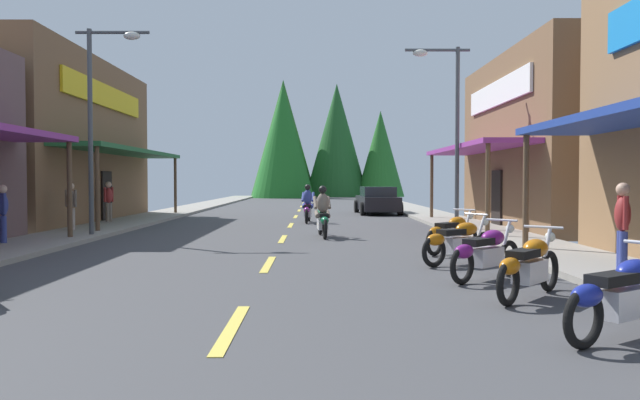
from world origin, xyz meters
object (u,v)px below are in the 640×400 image
at_px(parked_car_curbside, 377,201).
at_px(rider_cruising_trailing, 308,207).
at_px(motorcycle_parked_right_1, 623,295).
at_px(pedestrian_strolling, 71,204).
at_px(motorcycle_parked_right_2, 529,265).
at_px(motorcycle_parked_right_4, 459,241).
at_px(pedestrian_waiting, 622,224).
at_px(streetlamp_right, 447,112).
at_px(motorcycle_parked_right_5, 452,233).
at_px(rider_cruising_lead, 323,216).
at_px(motorcycle_parked_right_3, 486,252).
at_px(pedestrian_by_shop, 3,211).
at_px(streetlamp_left, 101,102).
at_px(pedestrian_browsing, 109,200).

bearing_deg(parked_car_curbside, rider_cruising_trailing, 149.28).
height_order(motorcycle_parked_right_1, pedestrian_strolling, pedestrian_strolling).
bearing_deg(motorcycle_parked_right_2, motorcycle_parked_right_4, 44.15).
bearing_deg(pedestrian_waiting, pedestrian_strolling, -20.07).
height_order(streetlamp_right, motorcycle_parked_right_5, streetlamp_right).
xyz_separation_m(motorcycle_parked_right_4, rider_cruising_trailing, (-3.28, 12.43, 0.17)).
xyz_separation_m(motorcycle_parked_right_2, rider_cruising_lead, (-2.92, 9.66, 0.17)).
bearing_deg(motorcycle_parked_right_3, motorcycle_parked_right_1, -127.39).
xyz_separation_m(streetlamp_right, pedestrian_by_shop, (-12.50, -4.76, -3.10)).
distance_m(streetlamp_left, pedestrian_by_shop, 4.31).
distance_m(motorcycle_parked_right_3, pedestrian_strolling, 14.27).
relative_size(motorcycle_parked_right_2, motorcycle_parked_right_4, 0.93).
bearing_deg(pedestrian_strolling, streetlamp_right, -52.15).
bearing_deg(motorcycle_parked_right_2, streetlamp_right, 35.01).
distance_m(motorcycle_parked_right_1, pedestrian_strolling, 17.37).
xyz_separation_m(motorcycle_parked_right_2, parked_car_curbside, (0.03, 22.54, 0.20)).
bearing_deg(rider_cruising_lead, pedestrian_strolling, 76.29).
height_order(motorcycle_parked_right_5, pedestrian_strolling, pedestrian_strolling).
xyz_separation_m(motorcycle_parked_right_1, pedestrian_waiting, (1.95, 3.93, 0.49)).
distance_m(motorcycle_parked_right_3, parked_car_curbside, 20.84).
bearing_deg(streetlamp_left, parked_car_curbside, 54.13).
xyz_separation_m(motorcycle_parked_right_1, rider_cruising_trailing, (-3.69, 18.35, 0.17)).
relative_size(motorcycle_parked_right_4, parked_car_curbside, 0.41).
height_order(streetlamp_left, motorcycle_parked_right_3, streetlamp_left).
height_order(motorcycle_parked_right_4, rider_cruising_lead, rider_cruising_lead).
xyz_separation_m(motorcycle_parked_right_3, pedestrian_browsing, (-11.04, 13.31, 0.49)).
bearing_deg(streetlamp_left, pedestrian_browsing, 107.05).
distance_m(motorcycle_parked_right_5, rider_cruising_trailing, 11.10).
distance_m(motorcycle_parked_right_3, pedestrian_by_shop, 12.24).
distance_m(streetlamp_right, rider_cruising_lead, 5.78).
distance_m(motorcycle_parked_right_5, pedestrian_strolling, 12.38).
distance_m(motorcycle_parked_right_4, rider_cruising_trailing, 12.85).
bearing_deg(pedestrian_by_shop, pedestrian_waiting, 122.15).
bearing_deg(motorcycle_parked_right_4, motorcycle_parked_right_3, -124.59).
distance_m(motorcycle_parked_right_1, rider_cruising_trailing, 18.72).
bearing_deg(rider_cruising_trailing, pedestrian_by_shop, 142.56).
relative_size(rider_cruising_lead, pedestrian_waiting, 1.27).
xyz_separation_m(streetlamp_left, motorcycle_parked_right_5, (9.59, -3.82, -3.56)).
relative_size(streetlamp_right, pedestrian_strolling, 3.75).
distance_m(motorcycle_parked_right_1, parked_car_curbside, 24.82).
bearing_deg(motorcycle_parked_right_2, rider_cruising_trailing, 53.45).
height_order(pedestrian_by_shop, pedestrian_waiting, pedestrian_waiting).
height_order(rider_cruising_lead, pedestrian_by_shop, pedestrian_by_shop).
height_order(streetlamp_left, rider_cruising_lead, streetlamp_left).
distance_m(motorcycle_parked_right_3, motorcycle_parked_right_5, 3.87).
bearing_deg(streetlamp_left, motorcycle_parked_right_4, -31.67).
height_order(rider_cruising_trailing, pedestrian_by_shop, pedestrian_by_shop).
height_order(motorcycle_parked_right_4, pedestrian_by_shop, pedestrian_by_shop).
height_order(streetlamp_left, motorcycle_parked_right_2, streetlamp_left).
xyz_separation_m(motorcycle_parked_right_3, motorcycle_parked_right_4, (-0.02, 1.95, 0.00)).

